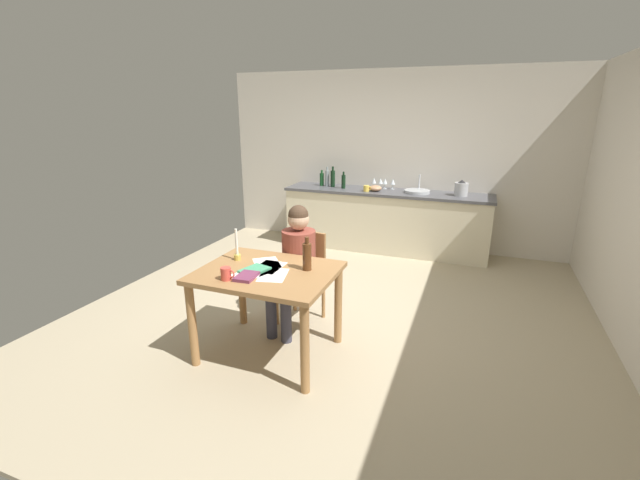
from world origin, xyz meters
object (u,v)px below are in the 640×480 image
(bottle_vinegar, at_px, (327,178))
(book_magazine, at_px, (255,270))
(wine_glass_back_right, at_px, (374,181))
(teacup_on_counter, at_px, (367,188))
(dining_table, at_px, (268,284))
(bottle_sauce, at_px, (343,181))
(coffee_mug, at_px, (226,274))
(book_cookery, at_px, (246,276))
(chair_at_table, at_px, (303,272))
(bottle_oil, at_px, (322,179))
(mixing_bowl, at_px, (375,188))
(sink_unit, at_px, (417,191))
(candlestick, at_px, (237,251))
(wine_glass_back_left, at_px, (381,181))
(bottle_wine_red, at_px, (333,178))
(stovetop_kettle, at_px, (461,189))
(wine_glass_by_kettle, at_px, (385,182))
(wine_bottle_on_table, at_px, (307,256))
(person_seated, at_px, (295,260))
(wine_glass_near_sink, at_px, (393,182))

(bottle_vinegar, bearing_deg, book_magazine, -80.41)
(wine_glass_back_right, distance_m, teacup_on_counter, 0.31)
(dining_table, height_order, bottle_sauce, bottle_sauce)
(coffee_mug, bearing_deg, book_cookery, 34.29)
(chair_at_table, height_order, bottle_oil, bottle_oil)
(dining_table, height_order, bottle_oil, bottle_oil)
(mixing_bowl, relative_size, wine_glass_back_right, 1.21)
(coffee_mug, relative_size, sink_unit, 0.33)
(candlestick, relative_size, wine_glass_back_left, 1.84)
(dining_table, relative_size, mixing_bowl, 5.97)
(bottle_wine_red, bearing_deg, stovetop_kettle, -1.18)
(sink_unit, distance_m, stovetop_kettle, 0.60)
(stovetop_kettle, relative_size, wine_glass_by_kettle, 1.43)
(wine_bottle_on_table, distance_m, wine_glass_back_right, 3.17)
(book_cookery, relative_size, bottle_vinegar, 0.69)
(candlestick, xyz_separation_m, wine_glass_back_left, (0.54, 3.16, 0.16))
(candlestick, distance_m, book_magazine, 0.34)
(stovetop_kettle, bearing_deg, candlestick, -119.46)
(person_seated, distance_m, bottle_oil, 2.80)
(person_seated, bearing_deg, sink_unit, 74.29)
(bottle_oil, xyz_separation_m, bottle_wine_red, (0.19, -0.03, 0.03))
(candlestick, xyz_separation_m, book_cookery, (0.29, -0.33, -0.07))
(wine_glass_back_left, bearing_deg, wine_bottle_on_table, -87.71)
(bottle_vinegar, bearing_deg, coffee_mug, -82.87)
(teacup_on_counter, bearing_deg, wine_glass_by_kettle, 55.97)
(wine_glass_near_sink, height_order, wine_glass_back_left, same)
(candlestick, height_order, mixing_bowl, candlestick)
(wine_bottle_on_table, relative_size, wine_glass_by_kettle, 1.84)
(stovetop_kettle, relative_size, wine_glass_back_left, 1.43)
(chair_at_table, bearing_deg, person_seated, -95.81)
(dining_table, distance_m, bottle_wine_red, 3.25)
(wine_glass_back_right, bearing_deg, wine_glass_near_sink, 0.00)
(person_seated, height_order, mixing_bowl, person_seated)
(dining_table, bearing_deg, book_magazine, -149.87)
(book_cookery, distance_m, wine_glass_back_right, 3.51)
(wine_glass_near_sink, bearing_deg, coffee_mug, -98.94)
(book_magazine, bearing_deg, wine_glass_near_sink, 97.59)
(coffee_mug, height_order, teacup_on_counter, teacup_on_counter)
(dining_table, height_order, book_magazine, book_magazine)
(wine_glass_back_right, xyz_separation_m, teacup_on_counter, (-0.03, -0.30, -0.07))
(mixing_bowl, xyz_separation_m, teacup_on_counter, (-0.11, -0.07, 0.00))
(coffee_mug, height_order, candlestick, candlestick)
(chair_at_table, distance_m, book_magazine, 0.79)
(book_cookery, xyz_separation_m, wine_glass_near_sink, (0.44, 3.50, 0.22))
(book_magazine, bearing_deg, coffee_mug, -100.12)
(book_magazine, bearing_deg, sink_unit, 90.63)
(bottle_vinegar, bearing_deg, person_seated, -76.27)
(chair_at_table, distance_m, book_cookery, 0.93)
(dining_table, relative_size, bottle_vinegar, 3.73)
(stovetop_kettle, bearing_deg, bottle_vinegar, 178.50)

